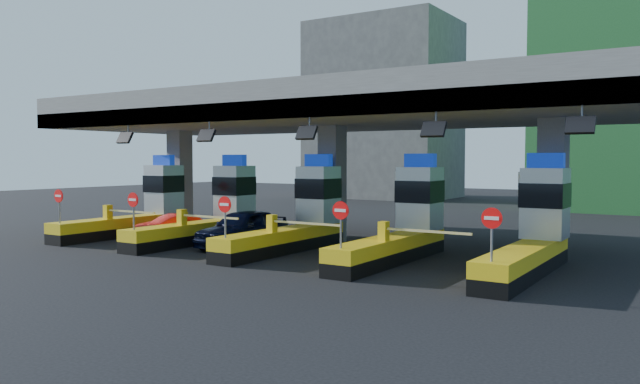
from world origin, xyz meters
The scene contains 10 objects.
ground centered at (0.00, 0.00, 0.00)m, with size 120.00×120.00×0.00m, color black.
toll_canopy centered at (0.00, 2.87, 6.13)m, with size 28.00×12.09×7.00m.
toll_lane_far_left centered at (-10.00, 0.28, 1.40)m, with size 4.43×8.00×4.16m.
toll_lane_left centered at (-5.00, 0.28, 1.40)m, with size 4.43×8.00×4.16m.
toll_lane_center centered at (0.00, 0.28, 1.40)m, with size 4.43×8.00×4.16m.
toll_lane_right centered at (5.00, 0.28, 1.40)m, with size 4.43×8.00×4.16m.
toll_lane_far_right centered at (10.00, 0.28, 1.40)m, with size 4.43×8.00×4.16m.
bg_building_concrete centered at (-14.00, 36.00, 9.00)m, with size 14.00×10.00×18.00m, color #4C4C49.
van centered at (-2.41, -0.68, 0.85)m, with size 2.00×4.98×1.70m, color black.
red_car centered at (-7.23, -0.37, 0.61)m, with size 1.29×3.69×1.22m, color red.
Camera 1 is at (15.39, -22.10, 3.92)m, focal length 35.00 mm.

